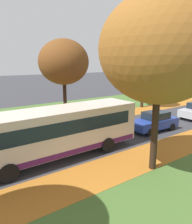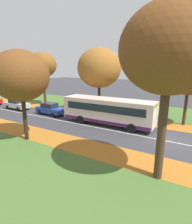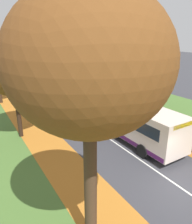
{
  "view_description": "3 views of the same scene",
  "coord_description": "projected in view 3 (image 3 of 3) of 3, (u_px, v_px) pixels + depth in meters",
  "views": [
    {
      "loc": [
        12.92,
        1.45,
        5.7
      ],
      "look_at": [
        -0.29,
        10.88,
        1.91
      ],
      "focal_mm": 35.0,
      "sensor_mm": 36.0,
      "label": 1
    },
    {
      "loc": [
        -15.51,
        -1.66,
        6.26
      ],
      "look_at": [
        0.26,
        7.56,
        1.65
      ],
      "focal_mm": 28.0,
      "sensor_mm": 36.0,
      "label": 2
    },
    {
      "loc": [
        -9.08,
        -5.94,
        7.97
      ],
      "look_at": [
        0.36,
        9.66,
        1.4
      ],
      "focal_mm": 35.0,
      "sensor_mm": 36.0,
      "label": 3
    }
  ],
  "objects": [
    {
      "name": "ground_plane",
      "position": [
        182.0,
        188.0,
        11.9
      ],
      "size": [
        160.0,
        160.0,
        0.0
      ],
      "primitive_type": "plane",
      "color": "#38383D"
    },
    {
      "name": "leaf_litter_left",
      "position": [
        28.0,
        122.0,
        20.93
      ],
      "size": [
        2.8,
        60.0,
        0.0
      ],
      "primitive_type": "cube",
      "color": "#B26B23",
      "rests_on": "grass_verge_left"
    },
    {
      "name": "grass_verge_right",
      "position": [
        111.0,
        90.0,
        32.48
      ],
      "size": [
        12.0,
        90.0,
        0.01
      ],
      "primitive_type": "cube",
      "color": "#476B2D",
      "rests_on": "ground"
    },
    {
      "name": "leaf_litter_right",
      "position": [
        108.0,
        106.0,
        25.41
      ],
      "size": [
        2.8,
        60.0,
        0.0
      ],
      "primitive_type": "cube",
      "color": "#B26B23",
      "rests_on": "grass_verge_right"
    },
    {
      "name": "road_centre_line",
      "position": [
        52.0,
        99.0,
        28.0
      ],
      "size": [
        0.12,
        80.0,
        0.01
      ],
      "primitive_type": "cube",
      "color": "silver",
      "rests_on": "ground"
    },
    {
      "name": "tree_left_nearest",
      "position": [
        89.0,
        64.0,
        6.47
      ],
      "size": [
        5.05,
        5.05,
        9.43
      ],
      "color": "#422D1E",
      "rests_on": "ground"
    },
    {
      "name": "tree_left_near",
      "position": [
        13.0,
        68.0,
        16.11
      ],
      "size": [
        4.72,
        4.72,
        7.75
      ],
      "color": "black",
      "rests_on": "ground"
    },
    {
      "name": "tree_right_near",
      "position": [
        141.0,
        52.0,
        20.91
      ],
      "size": [
        5.95,
        5.95,
        8.96
      ],
      "color": "black",
      "rests_on": "ground"
    },
    {
      "name": "tree_right_mid",
      "position": [
        87.0,
        44.0,
        29.32
      ],
      "size": [
        4.51,
        4.51,
        8.79
      ],
      "color": "#422D1E",
      "rests_on": "ground"
    },
    {
      "name": "bus",
      "position": [
        127.0,
        116.0,
        17.51
      ],
      "size": [
        2.75,
        10.43,
        2.98
      ],
      "color": "beige",
      "rests_on": "ground"
    },
    {
      "name": "car_blue_lead",
      "position": [
        78.0,
        100.0,
        24.91
      ],
      "size": [
        1.93,
        4.28,
        1.62
      ],
      "color": "#233D9E",
      "rests_on": "ground"
    },
    {
      "name": "car_silver_following",
      "position": [
        54.0,
        88.0,
        30.33
      ],
      "size": [
        1.79,
        4.21,
        1.62
      ],
      "color": "#B7BABF",
      "rests_on": "ground"
    },
    {
      "name": "car_red_third_in_line",
      "position": [
        38.0,
        79.0,
        36.08
      ],
      "size": [
        1.84,
        4.23,
        1.62
      ],
      "color": "#B21919",
      "rests_on": "ground"
    },
    {
      "name": "car_grey_fourth_in_line",
      "position": [
        30.0,
        74.0,
        40.96
      ],
      "size": [
        1.82,
        4.22,
        1.62
      ],
      "color": "slate",
      "rests_on": "ground"
    }
  ]
}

